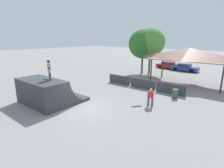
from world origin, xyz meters
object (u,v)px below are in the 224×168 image
Objects in this scene: skater_on_deck at (49,69)px; tree_far_back at (151,42)px; tree_beside_pavilion at (143,44)px; trash_bin at (175,94)px; skateboard_on_deck at (48,79)px; skateboard_on_ground at (137,106)px; parked_car_blue at (185,68)px; bystander_walking at (151,96)px; parked_car_red at (169,65)px.

tree_far_back reaches higher than skater_on_deck.
trash_bin is (8.22, -8.40, -4.08)m from tree_beside_pavilion.
skater_on_deck is 11.24m from trash_bin.
skater_on_deck is at bearing -12.77° from skateboard_on_deck.
parked_car_blue is at bearing 46.36° from skateboard_on_ground.
bystander_walking is 3.35m from trash_bin.
skateboard_on_deck is at bearing -87.54° from parked_car_red.
trash_bin is 15.08m from parked_car_blue.
tree_beside_pavilion reaches higher than trash_bin.
trash_bin is (0.87, 3.21, -0.41)m from bystander_walking.
skater_on_deck is 16.49m from tree_beside_pavilion.
bystander_walking reaches higher than trash_bin.
tree_beside_pavilion is at bearing 68.31° from skateboard_on_ground.
skater_on_deck is at bearing 31.24° from bystander_walking.
trash_bin is at bearing 17.55° from skateboard_on_ground.
skateboard_on_ground is at bearing 20.95° from skateboard_on_deck.
tree_far_back is (1.00, 0.46, 0.28)m from tree_beside_pavilion.
skateboard_on_ground is 14.68m from tree_beside_pavilion.
tree_beside_pavilion reaches higher than bystander_walking.
trash_bin is at bearing -110.08° from bystander_walking.
bystander_walking is at bearing -6.22° from skateboard_on_ground.
skateboard_on_ground is 0.16× the size of parked_car_red.
bystander_walking is at bearing -57.68° from tree_beside_pavilion.
bystander_walking is (6.94, 4.79, -1.32)m from skateboard_on_deck.
skateboard_on_ground is at bearing -112.90° from trash_bin.
parked_car_red reaches higher than trash_bin.
skateboard_on_deck is 7.64m from skateboard_on_ground.
tree_beside_pavilion reaches higher than skateboard_on_deck.
bystander_walking is 1.77× the size of trash_bin.
tree_far_back is at bearing -120.43° from parked_car_blue.
skater_on_deck is at bearing -90.77° from tree_far_back.
bystander_walking is 2.06× the size of skateboard_on_ground.
parked_car_blue is (-3.60, 14.64, 0.18)m from trash_bin.
skater_on_deck is 0.36× the size of parked_car_red.
skater_on_deck reaches higher than trash_bin.
bystander_walking is at bearing -79.76° from parked_car_blue.
bystander_walking is 14.22m from tree_beside_pavilion.
trash_bin is (1.68, 3.97, 0.37)m from skateboard_on_ground.
tree_beside_pavilion reaches higher than parked_car_red.
parked_car_blue is (4.21, 22.65, -1.55)m from skateboard_on_deck.
tree_far_back reaches higher than parked_car_blue.
skateboard_on_deck reaches higher than parked_car_red.
tree_far_back is at bearing -67.19° from bystander_walking.
parked_car_red is at bearing 120.18° from skater_on_deck.
tree_beside_pavilion is (-0.78, 16.40, 1.48)m from skater_on_deck.
skater_on_deck is at bearing -87.29° from tree_beside_pavilion.
tree_far_back reaches higher than skateboard_on_ground.
parked_car_red is at bearing -77.61° from bystander_walking.
skater_on_deck is 8.42m from bystander_walking.
skater_on_deck is 0.24× the size of tree_beside_pavilion.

